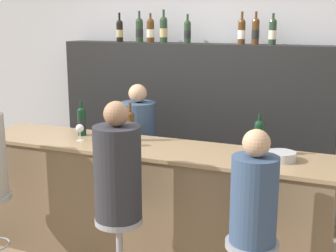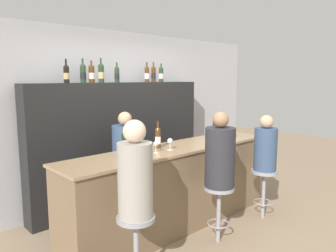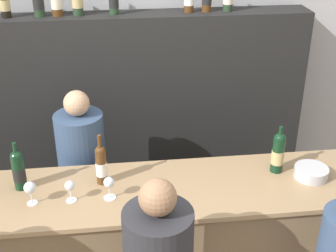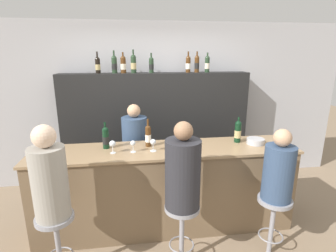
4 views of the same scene
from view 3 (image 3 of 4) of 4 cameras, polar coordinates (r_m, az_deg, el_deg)
The scene contains 11 objects.
wall_back at distance 3.99m, azimuth -5.32°, elevation 6.79°, with size 6.40×0.05×2.60m.
back_bar_cabinet at distance 3.94m, azimuth -4.96°, elevation 0.40°, with size 2.90×0.28×1.83m.
wine_bottle_counter_0 at distance 2.96m, azimuth -17.76°, elevation -5.08°, with size 0.08×0.08×0.32m.
wine_bottle_counter_1 at distance 2.89m, azimuth -8.14°, elevation -4.62°, with size 0.07×0.07×0.34m.
wine_bottle_counter_2 at distance 3.06m, azimuth 13.27°, elevation -3.13°, with size 0.08×0.08×0.32m.
wine_bottle_backbar_0 at distance 3.67m, azimuth -19.34°, elevation 14.23°, with size 0.07×0.07×0.31m.
wine_glass_0 at distance 2.82m, azimuth -16.48°, elevation -7.31°, with size 0.07×0.07×0.15m.
wine_glass_1 at distance 2.79m, azimuth -11.87°, elevation -7.26°, with size 0.06×0.06×0.14m.
wine_glass_2 at distance 2.77m, azimuth -7.19°, elevation -6.99°, with size 0.07×0.07×0.14m.
metal_bowl at distance 3.11m, azimuth 17.04°, elevation -5.43°, with size 0.21×0.21×0.07m.
bartender at distance 3.57m, azimuth -10.08°, elevation -7.63°, with size 0.34×0.34×1.47m.
Camera 3 is at (-0.08, -2.05, 2.69)m, focal length 50.00 mm.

